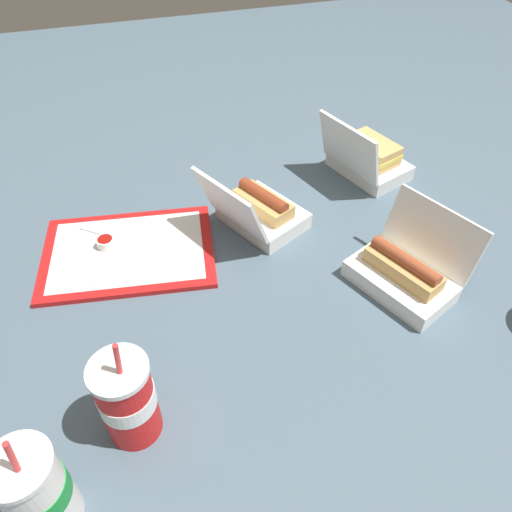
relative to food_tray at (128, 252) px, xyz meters
name	(u,v)px	position (x,y,z in m)	size (l,w,h in m)	color
ground_plane	(262,276)	(0.26, -0.15, -0.01)	(3.20, 3.20, 0.00)	#4C6070
food_tray	(128,252)	(0.00, 0.00, 0.00)	(0.40, 0.31, 0.01)	red
ketchup_cup	(106,243)	(-0.04, 0.02, 0.02)	(0.04, 0.04, 0.02)	white
napkin_stack	(115,261)	(-0.03, -0.03, 0.01)	(0.10, 0.10, 0.00)	white
plastic_fork	(102,233)	(-0.05, 0.07, 0.01)	(0.11, 0.01, 0.01)	white
clamshell_hotdog_center	(405,272)	(0.53, -0.25, 0.03)	(0.23, 0.25, 0.16)	white
clamshell_sandwich_right	(368,159)	(0.63, 0.14, 0.04)	(0.23, 0.24, 0.17)	white
clamshell_hotdog_corner	(259,211)	(0.30, 0.02, 0.03)	(0.26, 0.25, 0.17)	white
soda_cup_corner	(127,399)	(-0.03, -0.41, 0.08)	(0.09, 0.09, 0.23)	red
soda_cup_left	(36,491)	(-0.16, -0.51, 0.08)	(0.09, 0.09, 0.23)	white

